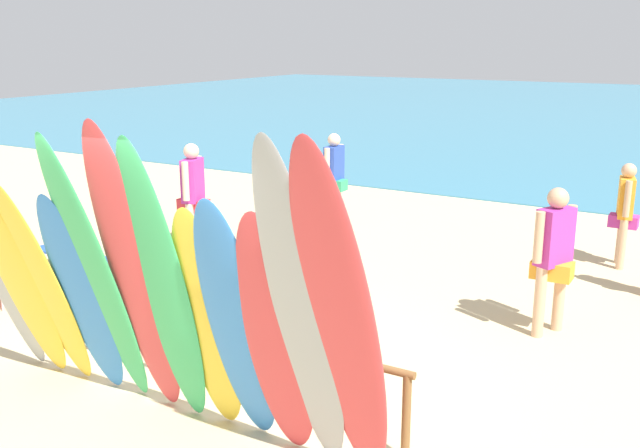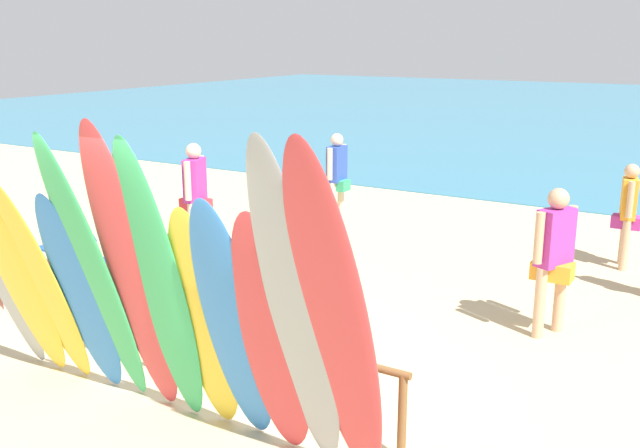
% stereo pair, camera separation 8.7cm
% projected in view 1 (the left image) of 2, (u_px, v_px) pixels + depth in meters
% --- Properties ---
extents(ground, '(60.00, 60.00, 0.00)m').
position_uv_depth(ground, '(554.00, 166.00, 18.30)').
color(ground, '#D3BC8C').
extents(ocean_water, '(60.00, 40.00, 0.02)m').
position_uv_depth(ocean_water, '(635.00, 113.00, 31.01)').
color(ocean_water, teal).
rests_on(ocean_water, ground).
extents(surfboard_rack, '(4.18, 0.07, 0.76)m').
position_uv_depth(surfboard_rack, '(199.00, 334.00, 6.45)').
color(surfboard_rack, brown).
rests_on(surfboard_rack, ground).
extents(surfboard_yellow_1, '(0.54, 0.75, 1.99)m').
position_uv_depth(surfboard_yellow_1, '(22.00, 285.00, 6.59)').
color(surfboard_yellow_1, yellow).
rests_on(surfboard_yellow_1, ground).
extents(surfboard_yellow_2, '(0.58, 0.82, 2.07)m').
position_uv_depth(surfboard_yellow_2, '(45.00, 287.00, 6.43)').
color(surfboard_yellow_2, yellow).
rests_on(surfboard_yellow_2, ground).
extents(surfboard_blue_3, '(0.55, 0.75, 2.00)m').
position_uv_depth(surfboard_blue_3, '(83.00, 298.00, 6.26)').
color(surfboard_blue_3, '#337AD1').
rests_on(surfboard_blue_3, ground).
extents(surfboard_green_4, '(0.54, 0.94, 2.54)m').
position_uv_depth(surfboard_green_4, '(97.00, 276.00, 6.00)').
color(surfboard_green_4, '#38B266').
rests_on(surfboard_green_4, ground).
extents(surfboard_red_5, '(0.57, 0.86, 2.65)m').
position_uv_depth(surfboard_red_5, '(135.00, 276.00, 5.81)').
color(surfboard_red_5, '#D13D42').
rests_on(surfboard_red_5, ground).
extents(surfboard_green_6, '(0.50, 0.74, 2.54)m').
position_uv_depth(surfboard_green_6, '(164.00, 288.00, 5.70)').
color(surfboard_green_6, '#38B266').
rests_on(surfboard_green_6, ground).
extents(surfboard_yellow_7, '(0.55, 0.61, 2.02)m').
position_uv_depth(surfboard_yellow_7, '(208.00, 323.00, 5.70)').
color(surfboard_yellow_7, yellow).
rests_on(surfboard_yellow_7, ground).
extents(surfboard_blue_8, '(0.56, 0.72, 2.15)m').
position_uv_depth(surfboard_blue_8, '(237.00, 326.00, 5.48)').
color(surfboard_blue_8, '#337AD1').
rests_on(surfboard_blue_8, ground).
extents(surfboard_red_9, '(0.58, 0.66, 2.09)m').
position_uv_depth(surfboard_red_9, '(277.00, 339.00, 5.29)').
color(surfboard_red_9, '#D13D42').
rests_on(surfboard_red_9, ground).
extents(surfboard_grey_10, '(0.56, 0.90, 2.67)m').
position_uv_depth(surfboard_grey_10, '(302.00, 316.00, 4.98)').
color(surfboard_grey_10, '#999EA3').
rests_on(surfboard_grey_10, ground).
extents(surfboard_red_11, '(0.63, 0.98, 2.69)m').
position_uv_depth(surfboard_red_11, '(342.00, 325.00, 4.79)').
color(surfboard_red_11, '#D13D42').
rests_on(surfboard_red_11, ground).
extents(beachgoer_near_rack, '(0.44, 0.61, 1.69)m').
position_uv_depth(beachgoer_near_rack, '(193.00, 191.00, 10.71)').
color(beachgoer_near_rack, beige).
rests_on(beachgoer_near_rack, ground).
extents(beachgoer_midbeach, '(0.43, 0.58, 1.66)m').
position_uv_depth(beachgoer_midbeach, '(554.00, 251.00, 7.78)').
color(beachgoer_midbeach, tan).
rests_on(beachgoer_midbeach, ground).
extents(beachgoer_photographing, '(0.42, 0.61, 1.61)m').
position_uv_depth(beachgoer_photographing, '(334.00, 173.00, 12.40)').
color(beachgoer_photographing, beige).
rests_on(beachgoer_photographing, ground).
extents(beachgoer_strolling, '(0.39, 0.56, 1.50)m').
position_uv_depth(beachgoer_strolling, '(625.00, 208.00, 10.14)').
color(beachgoer_strolling, tan).
rests_on(beachgoer_strolling, ground).
extents(beach_chair_red, '(0.59, 0.73, 0.83)m').
position_uv_depth(beach_chair_red, '(127.00, 246.00, 9.80)').
color(beach_chair_red, '#B7B7BC').
rests_on(beach_chair_red, ground).
extents(beach_chair_blue, '(0.64, 0.78, 0.82)m').
position_uv_depth(beach_chair_blue, '(21.00, 267.00, 8.93)').
color(beach_chair_blue, '#B7B7BC').
rests_on(beach_chair_blue, ground).
extents(beach_chair_striped, '(0.56, 0.76, 0.81)m').
position_uv_depth(beach_chair_striped, '(66.00, 236.00, 10.31)').
color(beach_chair_striped, '#B7B7BC').
rests_on(beach_chair_striped, ground).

